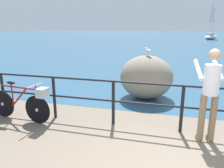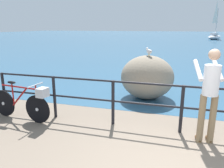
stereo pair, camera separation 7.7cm
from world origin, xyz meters
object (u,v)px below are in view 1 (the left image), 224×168
(breakwater_boulder_main, at_px, (146,77))
(sailboat, at_px, (211,35))
(seagull, at_px, (148,51))
(bicycle, at_px, (24,102))
(person_at_railing, at_px, (210,92))

(breakwater_boulder_main, relative_size, sailboat, 0.26)
(seagull, bearing_deg, bicycle, 95.83)
(bicycle, distance_m, seagull, 3.66)
(bicycle, bearing_deg, seagull, 50.66)
(bicycle, xyz_separation_m, sailboat, (9.30, 36.05, 0.24))
(person_at_railing, bearing_deg, breakwater_boulder_main, 19.88)
(bicycle, xyz_separation_m, person_at_railing, (3.93, 0.09, 0.53))
(bicycle, bearing_deg, breakwater_boulder_main, 51.36)
(seagull, relative_size, sailboat, 0.05)
(breakwater_boulder_main, relative_size, seagull, 5.18)
(sailboat, bearing_deg, person_at_railing, -160.06)
(breakwater_boulder_main, bearing_deg, seagull, -51.01)
(person_at_railing, xyz_separation_m, sailboat, (5.37, 35.96, -0.28))
(person_at_railing, distance_m, breakwater_boulder_main, 2.80)
(person_at_railing, distance_m, sailboat, 36.36)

